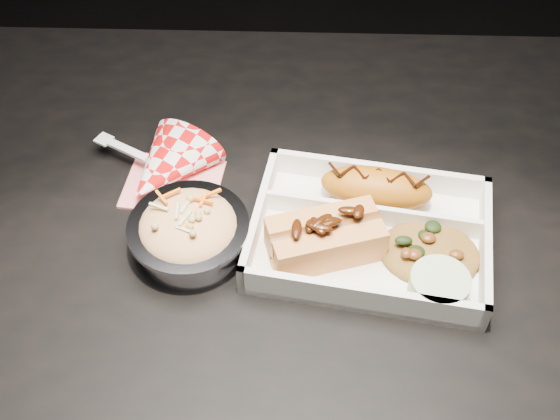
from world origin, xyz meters
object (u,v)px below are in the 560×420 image
at_px(fried_pastry, 376,188).
at_px(napkin_fork, 164,169).
at_px(food_tray, 369,237).
at_px(foil_coleslaw_cup, 189,231).
at_px(dining_table, 297,293).
at_px(hotdog, 325,236).

distance_m(fried_pastry, napkin_fork, 0.25).
relative_size(food_tray, napkin_fork, 1.71).
bearing_deg(foil_coleslaw_cup, dining_table, 3.33).
bearing_deg(food_tray, napkin_fork, 168.29).
height_order(dining_table, napkin_fork, napkin_fork).
xyz_separation_m(fried_pastry, hotdog, (-0.06, -0.07, 0.00)).
height_order(food_tray, foil_coleslaw_cup, foil_coleslaw_cup).
xyz_separation_m(fried_pastry, napkin_fork, (-0.24, 0.03, -0.01)).
bearing_deg(dining_table, napkin_fork, 148.72).
distance_m(food_tray, foil_coleslaw_cup, 0.19).
bearing_deg(food_tray, foil_coleslaw_cup, -166.71).
distance_m(hotdog, napkin_fork, 0.22).
xyz_separation_m(dining_table, food_tray, (0.08, 0.01, 0.10)).
xyz_separation_m(fried_pastry, foil_coleslaw_cup, (-0.20, -0.07, -0.00)).
bearing_deg(napkin_fork, fried_pastry, 20.83).
bearing_deg(dining_table, food_tray, 5.35).
xyz_separation_m(food_tray, fried_pastry, (0.01, 0.05, 0.02)).
bearing_deg(hotdog, foil_coleslaw_cup, 160.59).
bearing_deg(fried_pastry, napkin_fork, 171.85).
height_order(foil_coleslaw_cup, napkin_fork, napkin_fork).
distance_m(fried_pastry, hotdog, 0.09).
distance_m(dining_table, napkin_fork, 0.21).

